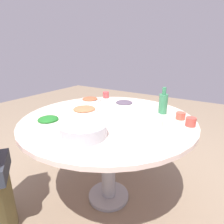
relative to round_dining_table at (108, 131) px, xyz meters
The scene contains 12 objects.
ground 0.66m from the round_dining_table, ahead, with size 8.00×8.00×0.00m, color #86715B.
round_dining_table is the anchor object (origin of this frame).
rice_bowl 0.40m from the round_dining_table, 80.21° to the right, with size 0.29×0.29×0.09m.
soup_bowl 0.33m from the round_dining_table, ahead, with size 0.25×0.25×0.06m.
dish_stirfry 0.52m from the round_dining_table, 145.02° to the left, with size 0.22×0.22×0.05m.
dish_eggplant 0.39m from the round_dining_table, 98.65° to the left, with size 0.21×0.21×0.04m.
dish_greens 0.47m from the round_dining_table, 130.26° to the right, with size 0.21×0.21×0.05m.
dish_tofu_braise 0.28m from the round_dining_table, behind, with size 0.24×0.24×0.04m.
green_bottle 0.50m from the round_dining_table, 44.83° to the left, with size 0.07×0.07×0.22m.
tea_cup_near 0.57m from the round_dining_table, 28.45° to the left, with size 0.07×0.07×0.05m, color #CD523F.
tea_cup_far 0.64m from the round_dining_table, 125.93° to the left, with size 0.06×0.06×0.07m, color #CC4446.
tea_cup_side 0.62m from the round_dining_table, 15.68° to the left, with size 0.07×0.07×0.06m, color #C24439.
Camera 1 is at (0.79, -1.17, 1.29)m, focal length 30.72 mm.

